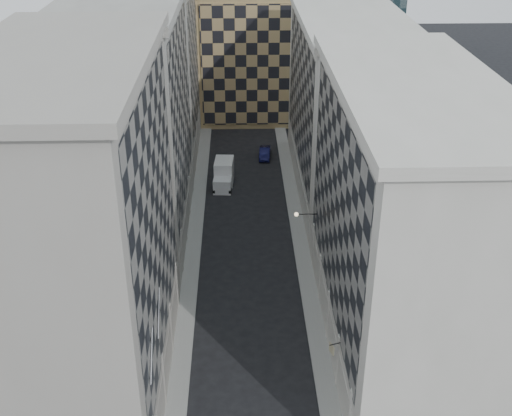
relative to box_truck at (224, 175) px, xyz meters
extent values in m
cube|color=gray|center=(-2.77, -12.95, -1.16)|extent=(1.50, 100.00, 0.15)
cube|color=gray|center=(7.73, -12.95, -1.16)|extent=(1.50, 100.00, 0.15)
cube|color=#9A948B|center=(-8.52, -31.95, 10.27)|extent=(10.00, 22.00, 23.00)
cube|color=gray|center=(-3.64, -31.95, 11.77)|extent=(0.25, 19.36, 18.00)
cube|color=#9A948B|center=(-3.72, -31.95, 0.37)|extent=(0.45, 21.12, 3.20)
cube|color=#9A948B|center=(-8.52, -31.95, 22.12)|extent=(10.80, 22.80, 0.70)
cylinder|color=#9A948B|center=(-3.87, -34.70, 0.97)|extent=(0.90, 0.90, 4.40)
cylinder|color=#9A948B|center=(-3.87, -29.20, 0.97)|extent=(0.90, 0.90, 4.40)
cylinder|color=#9A948B|center=(-3.87, -23.70, 0.97)|extent=(0.90, 0.90, 4.40)
cube|color=gray|center=(-8.52, -9.95, 9.77)|extent=(10.00, 22.00, 22.00)
cube|color=gray|center=(-3.64, -9.95, 11.27)|extent=(0.25, 19.36, 17.00)
cube|color=gray|center=(-3.72, -9.95, 0.37)|extent=(0.45, 21.12, 3.20)
cube|color=gray|center=(-8.52, -9.95, 21.12)|extent=(10.80, 22.80, 0.70)
cylinder|color=gray|center=(-3.87, -18.20, 0.97)|extent=(0.90, 0.90, 4.40)
cylinder|color=gray|center=(-3.87, -12.70, 0.97)|extent=(0.90, 0.90, 4.40)
cylinder|color=gray|center=(-3.87, -7.20, 0.97)|extent=(0.90, 0.90, 4.40)
cylinder|color=gray|center=(-3.87, -1.70, 0.97)|extent=(0.90, 0.90, 4.40)
cube|color=#9A948B|center=(-8.52, 12.05, 9.27)|extent=(10.00, 22.00, 21.00)
cube|color=gray|center=(-3.64, 12.05, 10.77)|extent=(0.25, 19.36, 16.00)
cube|color=#9A948B|center=(-3.72, 12.05, 0.37)|extent=(0.45, 21.12, 3.20)
cylinder|color=#9A948B|center=(-3.87, 3.80, 0.97)|extent=(0.90, 0.90, 4.40)
cylinder|color=#9A948B|center=(-3.87, 9.30, 0.97)|extent=(0.90, 0.90, 4.40)
cylinder|color=#9A948B|center=(-3.87, 14.80, 0.97)|extent=(0.90, 0.90, 4.40)
cylinder|color=#9A948B|center=(-3.87, 20.30, 0.97)|extent=(0.90, 0.90, 4.40)
cube|color=beige|center=(13.48, -27.95, 8.77)|extent=(10.00, 26.00, 20.00)
cube|color=gray|center=(8.60, -27.95, 10.27)|extent=(0.25, 22.88, 15.00)
cube|color=beige|center=(8.68, -27.95, 0.37)|extent=(0.45, 24.96, 3.20)
cube|color=beige|center=(13.48, -27.95, 19.12)|extent=(10.80, 26.80, 0.70)
cylinder|color=beige|center=(8.83, -33.15, 0.97)|extent=(0.90, 0.90, 4.40)
cylinder|color=beige|center=(8.83, -27.95, 0.97)|extent=(0.90, 0.90, 4.40)
cylinder|color=beige|center=(8.83, -22.75, 0.97)|extent=(0.90, 0.90, 4.40)
cylinder|color=beige|center=(8.83, -17.55, 0.97)|extent=(0.90, 0.90, 4.40)
cube|color=beige|center=(13.48, -0.95, 8.27)|extent=(10.00, 28.00, 19.00)
cube|color=gray|center=(8.60, -0.95, 9.77)|extent=(0.25, 24.64, 14.00)
cube|color=beige|center=(8.68, -0.95, 0.37)|extent=(0.45, 26.88, 3.20)
cube|color=beige|center=(13.48, -0.95, 18.12)|extent=(10.80, 28.80, 0.70)
cube|color=tan|center=(4.48, 25.05, 7.77)|extent=(16.00, 14.00, 18.00)
cube|color=tan|center=(4.48, 17.95, 7.77)|extent=(15.20, 0.25, 16.50)
cube|color=#2D2723|center=(2.48, 39.05, 12.77)|extent=(6.00, 6.00, 28.00)
cylinder|color=gray|center=(-3.42, -38.95, 6.77)|extent=(0.10, 2.33, 2.33)
cylinder|color=gray|center=(-3.42, -34.95, 6.77)|extent=(0.10, 2.33, 2.33)
cylinder|color=black|center=(7.58, -18.95, 4.97)|extent=(1.80, 0.08, 0.08)
sphere|color=#FFE5B2|center=(6.68, -18.95, 4.97)|extent=(0.36, 0.36, 0.36)
cube|color=silver|center=(-0.12, -1.72, -0.41)|extent=(2.15, 2.32, 1.64)
cube|color=silver|center=(0.04, 0.65, 0.18)|extent=(2.31, 3.42, 2.83)
cylinder|color=black|center=(-1.07, -2.38, -0.82)|extent=(0.33, 0.84, 0.82)
cylinder|color=black|center=(0.75, -2.51, -0.82)|extent=(0.33, 0.84, 0.82)
cylinder|color=black|center=(-0.79, 1.80, -0.82)|extent=(0.33, 0.84, 0.82)
cylinder|color=black|center=(1.03, 1.68, -0.82)|extent=(0.33, 0.84, 0.82)
imported|color=#11123E|center=(5.11, 7.73, -0.59)|extent=(1.65, 3.96, 1.27)
cylinder|color=black|center=(8.08, -33.76, 2.98)|extent=(0.79, 0.31, 0.06)
cube|color=beige|center=(7.88, -33.76, 2.57)|extent=(0.28, 0.70, 0.71)
camera|label=1|loc=(1.70, -67.58, 31.42)|focal=45.00mm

